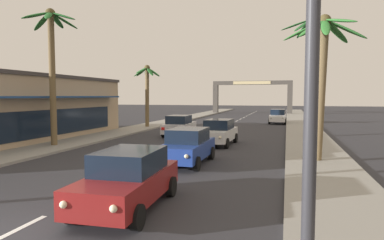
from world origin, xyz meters
The scene contains 13 objects.
sidewalk_right centered at (7.80, 20.00, 0.07)m, with size 3.20×110.00×0.14m, color gray.
sidewalk_left centered at (-7.80, 20.00, 0.07)m, with size 3.20×110.00×0.14m, color gray.
lane_markings centered at (0.41, 19.97, 0.00)m, with size 4.28×87.36×0.01m.
sedan_lead_at_stop_bar centered at (1.88, 2.78, 0.85)m, with size 2.10×4.51×1.68m.
sedan_third_in_queue centered at (1.69, 9.39, 0.85)m, with size 1.97×4.46×1.68m.
sedan_fifth_in_queue centered at (1.90, 16.00, 0.85)m, with size 2.09×4.51×1.68m.
sedan_oncoming_far centered at (-2.13, 19.94, 0.85)m, with size 2.02×4.48×1.68m.
sedan_parked_nearest_kerb centered at (5.22, 34.92, 0.85)m, with size 1.99×4.47×1.68m.
palm_left_second centered at (-7.97, 12.12, 5.85)m, with size 3.53×3.46×8.64m.
palm_left_third centered at (-7.40, 25.67, 4.36)m, with size 2.82×2.84×6.35m.
palm_right_second centered at (7.80, 11.27, 4.83)m, with size 3.80×3.73×7.06m.
palm_right_third centered at (8.00, 22.44, 6.54)m, with size 4.58×4.20×9.47m.
town_gateway_arch centered at (0.00, 56.41, 3.92)m, with size 14.34×0.90×6.00m.
Camera 1 is at (6.22, -5.88, 3.23)m, focal length 31.48 mm.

